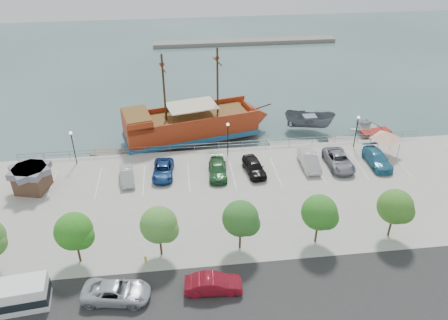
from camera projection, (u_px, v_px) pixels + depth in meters
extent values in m
plane|color=#35504E|center=(235.00, 192.00, 48.43)|extent=(160.00, 160.00, 0.00)
cube|color=#242424|center=(264.00, 299.00, 34.36)|extent=(100.00, 8.00, 0.04)
cube|color=#99998E|center=(251.00, 247.00, 39.44)|extent=(100.00, 4.00, 0.05)
cylinder|color=slate|center=(226.00, 142.00, 54.02)|extent=(50.00, 0.06, 0.06)
cylinder|color=slate|center=(226.00, 145.00, 54.23)|extent=(50.00, 0.06, 0.06)
cube|color=slate|center=(245.00, 42.00, 95.79)|extent=(40.00, 3.00, 0.80)
cube|color=#972C12|center=(191.00, 127.00, 57.47)|extent=(17.89, 9.07, 2.78)
cube|color=#1C5687|center=(191.00, 133.00, 57.95)|extent=(18.27, 9.46, 0.64)
cone|color=#972C12|center=(257.00, 116.00, 60.20)|extent=(4.49, 5.78, 5.14)
cube|color=#972C12|center=(137.00, 120.00, 54.34)|extent=(4.33, 5.94, 1.50)
cube|color=brown|center=(136.00, 114.00, 53.92)|extent=(4.03, 5.47, 0.13)
cube|color=brown|center=(195.00, 116.00, 56.87)|extent=(14.62, 7.72, 0.16)
cube|color=#972C12|center=(185.00, 107.00, 58.61)|extent=(16.73, 4.07, 0.75)
cube|color=#972C12|center=(196.00, 123.00, 54.49)|extent=(16.73, 4.07, 0.75)
cylinder|color=#382111|center=(218.00, 82.00, 55.54)|extent=(0.31, 0.31, 8.78)
cylinder|color=#382111|center=(164.00, 89.00, 53.52)|extent=(0.31, 0.31, 8.78)
cylinder|color=#382111|center=(217.00, 61.00, 54.14)|extent=(0.87, 3.16, 0.15)
cylinder|color=#382111|center=(162.00, 68.00, 52.12)|extent=(0.87, 3.16, 0.15)
cube|color=beige|center=(192.00, 106.00, 55.97)|extent=(6.96, 5.36, 0.13)
cylinder|color=#382111|center=(262.00, 107.00, 59.74)|extent=(2.63, 0.77, 0.63)
imported|color=#555A62|center=(309.00, 122.00, 60.27)|extent=(7.27, 4.61, 2.64)
imported|color=silver|center=(375.00, 134.00, 58.51)|extent=(6.11, 7.68, 1.43)
cube|color=slate|center=(119.00, 155.00, 54.76)|extent=(7.28, 4.44, 0.40)
cube|color=gray|center=(294.00, 145.00, 57.04)|extent=(6.53, 2.00, 0.37)
cube|color=gray|center=(355.00, 141.00, 57.87)|extent=(7.36, 2.96, 0.41)
cube|color=brown|center=(32.00, 181.00, 46.57)|extent=(3.59, 3.59, 2.18)
cube|color=slate|center=(29.00, 170.00, 45.87)|extent=(4.06, 4.06, 0.69)
cylinder|color=slate|center=(371.00, 141.00, 54.14)|extent=(0.08, 0.08, 2.17)
cylinder|color=slate|center=(391.00, 141.00, 54.13)|extent=(0.08, 0.08, 2.17)
cylinder|color=slate|center=(377.00, 151.00, 51.95)|extent=(0.08, 0.08, 2.17)
cylinder|color=slate|center=(398.00, 151.00, 51.95)|extent=(0.08, 0.08, 2.17)
pyramid|color=silver|center=(387.00, 132.00, 52.04)|extent=(4.62, 4.62, 0.89)
imported|color=#AFB5BF|center=(116.00, 292.00, 34.06)|extent=(5.61, 3.19, 1.48)
imported|color=maroon|center=(213.00, 284.00, 34.71)|extent=(4.69, 1.86, 1.52)
cube|color=white|center=(4.00, 298.00, 33.04)|extent=(6.61, 2.87, 2.29)
cube|color=black|center=(4.00, 299.00, 33.11)|extent=(6.71, 2.97, 0.73)
cylinder|color=yellow|center=(146.00, 260.00, 37.68)|extent=(0.21, 0.21, 0.53)
sphere|color=yellow|center=(145.00, 257.00, 37.54)|extent=(0.23, 0.23, 0.23)
cylinder|color=black|center=(74.00, 149.00, 50.55)|extent=(0.12, 0.12, 4.00)
sphere|color=#FFF2CC|center=(71.00, 133.00, 49.45)|extent=(0.36, 0.36, 0.36)
cylinder|color=black|center=(228.00, 140.00, 52.37)|extent=(0.12, 0.12, 4.00)
sphere|color=#FFF2CC|center=(228.00, 124.00, 51.27)|extent=(0.36, 0.36, 0.36)
cylinder|color=black|center=(356.00, 133.00, 53.99)|extent=(0.12, 0.12, 4.00)
sphere|color=#FFF2CC|center=(359.00, 117.00, 52.89)|extent=(0.36, 0.36, 0.36)
cylinder|color=#473321|center=(79.00, 252.00, 37.36)|extent=(0.20, 0.20, 2.20)
sphere|color=#276C19|center=(74.00, 231.00, 36.15)|extent=(3.20, 3.20, 3.20)
sphere|color=#276C19|center=(81.00, 237.00, 36.17)|extent=(2.20, 2.20, 2.20)
cylinder|color=#473321|center=(161.00, 245.00, 38.06)|extent=(0.20, 0.20, 2.20)
sphere|color=#41772D|center=(159.00, 225.00, 36.86)|extent=(3.20, 3.20, 3.20)
sphere|color=#41772D|center=(166.00, 230.00, 36.88)|extent=(2.20, 2.20, 2.20)
cylinder|color=#473321|center=(240.00, 239.00, 38.77)|extent=(0.20, 0.20, 2.20)
sphere|color=#285B21|center=(240.00, 218.00, 37.57)|extent=(3.20, 3.20, 3.20)
sphere|color=#285B21|center=(248.00, 224.00, 37.58)|extent=(2.20, 2.20, 2.20)
cylinder|color=#473321|center=(316.00, 232.00, 39.48)|extent=(0.20, 0.20, 2.20)
sphere|color=#28681D|center=(319.00, 212.00, 38.28)|extent=(3.20, 3.20, 3.20)
sphere|color=#28681D|center=(326.00, 218.00, 38.29)|extent=(2.20, 2.20, 2.20)
cylinder|color=#473321|center=(390.00, 226.00, 40.19)|extent=(0.20, 0.20, 2.20)
sphere|color=#366A20|center=(395.00, 207.00, 38.98)|extent=(3.20, 3.20, 3.20)
sphere|color=#366A20|center=(402.00, 212.00, 39.00)|extent=(2.20, 2.20, 2.20)
imported|color=#B6B7B8|center=(127.00, 175.00, 48.19)|extent=(1.94, 4.28, 1.36)
imported|color=navy|center=(163.00, 170.00, 49.09)|extent=(2.58, 5.03, 1.36)
imported|color=#25552D|center=(218.00, 169.00, 49.17)|extent=(2.33, 5.09, 1.44)
imported|color=black|center=(254.00, 167.00, 49.54)|extent=(2.51, 4.89, 1.59)
imported|color=silver|center=(309.00, 161.00, 50.62)|extent=(1.73, 4.90, 1.61)
imported|color=gray|center=(339.00, 160.00, 50.74)|extent=(2.58, 5.58, 1.55)
imported|color=teal|center=(377.00, 159.00, 51.03)|extent=(2.20, 5.35, 1.55)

